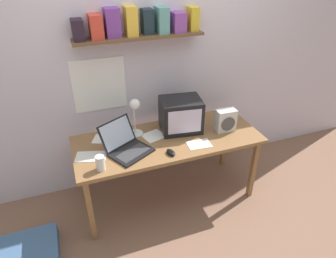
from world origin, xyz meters
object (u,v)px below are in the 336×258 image
corner_desk (168,144)px  space_heater (225,120)px  laptop (125,144)px  loose_paper_near_laptop (199,144)px  loose_paper_near_monitor (91,156)px  open_notebook (154,136)px  floor_cushion (30,255)px  desk_lamp (135,113)px  computer_mouse (171,152)px  crt_monitor (181,115)px  printed_handout (109,139)px  juice_glass (100,164)px

corner_desk → space_heater: space_heater is taller
corner_desk → laptop: laptop is taller
laptop → loose_paper_near_laptop: bearing=-40.8°
loose_paper_near_monitor → open_notebook: same height
space_heater → floor_cushion: bearing=-169.3°
desk_lamp → computer_mouse: (0.20, -0.37, -0.23)m
space_heater → open_notebook: 0.69m
floor_cushion → loose_paper_near_monitor: bearing=25.2°
desk_lamp → floor_cushion: (-1.05, -0.46, -0.88)m
corner_desk → loose_paper_near_monitor: size_ratio=6.01×
crt_monitor → laptop: size_ratio=0.88×
crt_monitor → corner_desk: bearing=-138.8°
space_heater → open_notebook: space_heater is taller
laptop → printed_handout: size_ratio=1.43×
computer_mouse → printed_handout: (-0.45, 0.41, -0.01)m
computer_mouse → open_notebook: size_ratio=0.50×
crt_monitor → computer_mouse: (-0.23, -0.35, -0.14)m
laptop → computer_mouse: laptop is taller
loose_paper_near_monitor → laptop: bearing=-1.7°
desk_lamp → open_notebook: bearing=-19.2°
computer_mouse → loose_paper_near_laptop: (0.29, 0.05, -0.01)m
printed_handout → loose_paper_near_laptop: (0.74, -0.36, 0.00)m
desk_lamp → loose_paper_near_monitor: size_ratio=1.36×
crt_monitor → computer_mouse: 0.44m
computer_mouse → open_notebook: 0.32m
juice_glass → computer_mouse: (0.59, 0.00, -0.04)m
juice_glass → floor_cushion: bearing=-172.5°
laptop → desk_lamp: (0.14, 0.19, 0.18)m
juice_glass → space_heater: bearing=9.0°
printed_handout → loose_paper_near_laptop: same height
corner_desk → computer_mouse: computer_mouse is taller
laptop → open_notebook: bearing=-4.0°
desk_lamp → space_heater: 0.85m
laptop → loose_paper_near_monitor: bearing=149.8°
juice_glass → loose_paper_near_monitor: 0.21m
crt_monitor → loose_paper_near_laptop: crt_monitor is taller
laptop → crt_monitor: bearing=-12.8°
corner_desk → loose_paper_near_laptop: bearing=-40.1°
corner_desk → loose_paper_near_laptop: (0.23, -0.19, 0.06)m
open_notebook → computer_mouse: bearing=-81.0°
crt_monitor → juice_glass: crt_monitor is taller
printed_handout → floor_cushion: printed_handout is taller
loose_paper_near_laptop → computer_mouse: bearing=-170.5°
corner_desk → desk_lamp: size_ratio=4.43×
computer_mouse → desk_lamp: bearing=118.4°
corner_desk → crt_monitor: size_ratio=4.16×
open_notebook → floor_cushion: (-1.20, -0.41, -0.64)m
computer_mouse → loose_paper_near_laptop: computer_mouse is taller
loose_paper_near_laptop → printed_handout: bearing=154.1°
computer_mouse → floor_cushion: (-1.25, -0.09, -0.65)m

